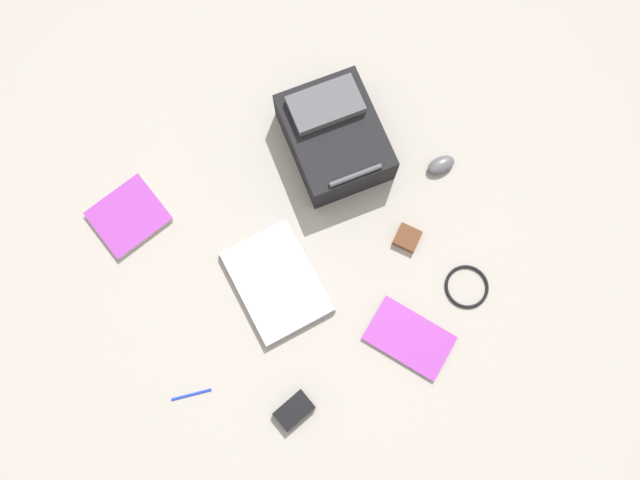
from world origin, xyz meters
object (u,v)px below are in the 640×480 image
Objects in this scene: cable_coil at (467,287)px; earbud_pouch at (407,238)px; laptop at (277,282)px; power_brick at (294,410)px; book_blue at (409,338)px; pen_black at (191,395)px; book_manual at (129,216)px; computer_mouse at (441,165)px; backpack at (334,136)px.

cable_coil is 0.26m from earbud_pouch.
laptop is 3.08× the size of power_brick.
pen_black is at bearing -102.62° from book_blue.
laptop is 1.34× the size of book_manual.
computer_mouse is at bearing 105.98° from pen_black.
earbud_pouch is at bearing -157.46° from cable_coil.
earbud_pouch is at bearing 119.20° from power_brick.
backpack reaches higher than pen_black.
laptop is 0.70m from computer_mouse.
earbud_pouch is at bearing 152.48° from book_blue.
computer_mouse is 0.43m from cable_coil.
laptop is at bearing 161.69° from power_brick.
power_brick is 0.90× the size of pen_black.
backpack is at bearing 83.78° from book_manual.
book_blue is 2.71× the size of power_brick.
power_brick reaches higher than pen_black.
book_manual reaches higher than pen_black.
earbud_pouch is at bearing -52.79° from computer_mouse.
cable_coil is 1.88× the size of earbud_pouch.
power_brick is (0.51, -0.82, -0.00)m from computer_mouse.
pen_black is (-0.16, -0.71, -0.00)m from book_blue.
computer_mouse reaches higher than book_blue.
book_manual is 0.96m from earbud_pouch.
laptop reaches higher than earbud_pouch.
power_brick is (0.03, -0.44, 0.01)m from book_blue.
cable_coil is at bearing 14.03° from backpack.
cable_coil is (-0.06, 0.25, -0.00)m from book_blue.
power_brick is (0.40, -0.13, 0.00)m from laptop.
pen_black is at bearing -63.36° from laptop.
book_blue is 2.43× the size of pen_black.
backpack is at bearing 144.89° from power_brick.
power_brick is 1.49× the size of earbud_pouch.
book_manual reaches higher than cable_coil.
book_manual is 1.18m from cable_coil.
computer_mouse is at bearing 50.54° from backpack.
laptop is 1.14× the size of book_blue.
backpack reaches higher than power_brick.
pen_black is at bearing -95.76° from cable_coil.
backpack is 0.68m from cable_coil.
cable_coil is at bearing 103.72° from book_blue.
book_manual is at bearing 175.37° from pen_black.
power_brick is at bearing -58.45° from computer_mouse.
backpack is at bearing 124.83° from pen_black.
pen_black is at bearing -125.06° from power_brick.
book_manual is 1.04m from book_blue.
laptop is at bearing 116.64° from pen_black.
laptop is 0.45m from pen_black.
cable_coil is at bearing 97.82° from power_brick.
book_blue is at bearing -76.28° from cable_coil.
earbud_pouch is (-0.24, -0.10, 0.01)m from cable_coil.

